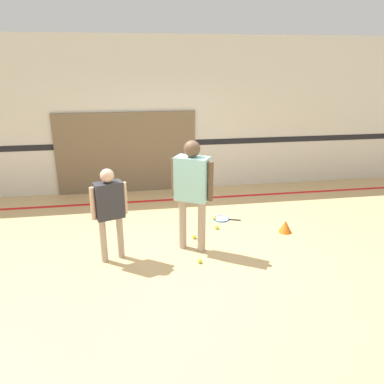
{
  "coord_description": "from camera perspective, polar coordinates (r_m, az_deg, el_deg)",
  "views": [
    {
      "loc": [
        -0.64,
        -5.05,
        2.7
      ],
      "look_at": [
        0.17,
        -0.05,
        0.92
      ],
      "focal_mm": 35.0,
      "sensor_mm": 36.0,
      "label": 1
    }
  ],
  "objects": [
    {
      "name": "tennis_ball_stray_left",
      "position": [
        6.03,
        0.32,
        -6.82
      ],
      "size": [
        0.07,
        0.07,
        0.07
      ],
      "primitive_type": "sphere",
      "color": "#CCE038",
      "rests_on": "ground_plane"
    },
    {
      "name": "tennis_ball_near_instructor",
      "position": [
        5.36,
        1.17,
        -10.45
      ],
      "size": [
        0.07,
        0.07,
        0.07
      ],
      "primitive_type": "sphere",
      "color": "#CCE038",
      "rests_on": "ground_plane"
    },
    {
      "name": "person_instructor",
      "position": [
        5.33,
        -0.0,
        1.16
      ],
      "size": [
        0.56,
        0.46,
        1.67
      ],
      "rotation": [
        0.0,
        0.0,
        -0.53
      ],
      "color": "tan",
      "rests_on": "ground_plane"
    },
    {
      "name": "floor_stripe",
      "position": [
        7.68,
        -3.9,
        -1.22
      ],
      "size": [
        14.4,
        0.1,
        0.01
      ],
      "color": "red",
      "rests_on": "ground_plane"
    },
    {
      "name": "person_student_left",
      "position": [
        5.24,
        -12.49,
        -1.95
      ],
      "size": [
        0.49,
        0.32,
        1.35
      ],
      "rotation": [
        0.0,
        0.0,
        0.34
      ],
      "color": "tan",
      "rests_on": "ground_plane"
    },
    {
      "name": "tennis_ball_stray_right",
      "position": [
        6.38,
        3.78,
        -5.37
      ],
      "size": [
        0.07,
        0.07,
        0.07
      ],
      "primitive_type": "sphere",
      "color": "#CCE038",
      "rests_on": "ground_plane"
    },
    {
      "name": "tennis_ball_by_spare_racket",
      "position": [
        6.73,
        3.39,
        -3.98
      ],
      "size": [
        0.07,
        0.07,
        0.07
      ],
      "primitive_type": "sphere",
      "color": "#CCE038",
      "rests_on": "ground_plane"
    },
    {
      "name": "racket_spare_on_floor",
      "position": [
        6.76,
        4.62,
        -4.1
      ],
      "size": [
        0.52,
        0.38,
        0.03
      ],
      "rotation": [
        0.0,
        0.0,
        5.93
      ],
      "color": "blue",
      "rests_on": "ground_plane"
    },
    {
      "name": "wall_panel",
      "position": [
        8.07,
        -9.92,
        5.88
      ],
      "size": [
        2.92,
        0.05,
        1.71
      ],
      "color": "#756047",
      "rests_on": "ground_plane"
    },
    {
      "name": "training_cone",
      "position": [
        6.41,
        14.03,
        -5.11
      ],
      "size": [
        0.22,
        0.22,
        0.21
      ],
      "color": "orange",
      "rests_on": "ground_plane"
    },
    {
      "name": "ground_plane",
      "position": [
        5.76,
        -1.82,
        -8.56
      ],
      "size": [
        16.0,
        16.0,
        0.0
      ],
      "primitive_type": "plane",
      "color": "tan"
    },
    {
      "name": "wall_back",
      "position": [
        8.02,
        -4.7,
        11.42
      ],
      "size": [
        16.0,
        0.07,
        3.2
      ],
      "color": "silver",
      "rests_on": "ground_plane"
    }
  ]
}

